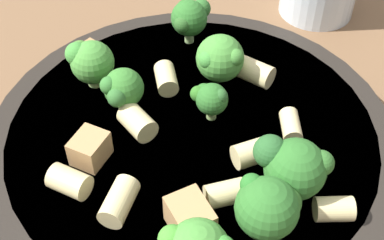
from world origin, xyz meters
name	(u,v)px	position (x,y,z in m)	size (l,w,h in m)	color
ground_plane	(192,156)	(0.00, 0.00, 0.00)	(2.00, 2.00, 0.00)	brown
pasta_bowl	(192,141)	(0.00, 0.00, 0.02)	(0.29, 0.29, 0.03)	#28231E
broccoli_floret_0	(268,207)	(-0.02, -0.09, 0.05)	(0.04, 0.04, 0.04)	#84AD60
broccoli_floret_1	(210,98)	(0.02, 0.00, 0.05)	(0.02, 0.03, 0.03)	#93B766
broccoli_floret_2	(90,61)	(-0.02, 0.09, 0.05)	(0.03, 0.04, 0.04)	#93B766
broccoli_floret_3	(294,166)	(0.01, -0.08, 0.06)	(0.04, 0.04, 0.05)	#9EC175
broccoli_floret_5	(190,17)	(0.07, 0.08, 0.05)	(0.04, 0.03, 0.04)	#9EC175
broccoli_floret_6	(122,90)	(-0.02, 0.05, 0.05)	(0.03, 0.03, 0.03)	#93B766
broccoli_floret_7	(220,58)	(0.05, 0.02, 0.05)	(0.04, 0.04, 0.04)	#84AD60
rigatoni_0	(334,209)	(0.01, -0.11, 0.04)	(0.02, 0.02, 0.02)	beige
rigatoni_1	(137,122)	(-0.03, 0.02, 0.04)	(0.02, 0.02, 0.03)	beige
rigatoni_2	(254,71)	(0.07, 0.01, 0.04)	(0.02, 0.02, 0.03)	beige
rigatoni_3	(225,193)	(-0.03, -0.06, 0.04)	(0.02, 0.02, 0.02)	beige
rigatoni_4	(119,201)	(-0.08, -0.02, 0.04)	(0.02, 0.02, 0.03)	beige
rigatoni_5	(291,126)	(0.05, -0.05, 0.04)	(0.01, 0.01, 0.02)	beige
rigatoni_6	(69,182)	(-0.09, 0.01, 0.04)	(0.02, 0.02, 0.03)	beige
rigatoni_7	(166,78)	(0.02, 0.05, 0.04)	(0.02, 0.02, 0.03)	beige
rigatoni_8	(252,153)	(0.01, -0.05, 0.04)	(0.02, 0.02, 0.02)	beige
chicken_chunk_0	(88,56)	(-0.01, 0.11, 0.04)	(0.02, 0.02, 0.01)	#A87A4C
chicken_chunk_1	(190,218)	(-0.06, -0.06, 0.04)	(0.03, 0.02, 0.02)	tan
chicken_chunk_2	(90,149)	(-0.07, 0.03, 0.04)	(0.02, 0.02, 0.02)	tan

